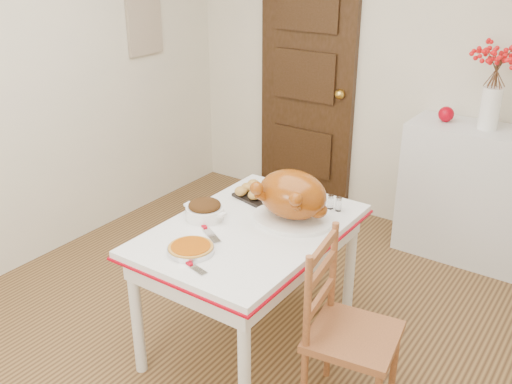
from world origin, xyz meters
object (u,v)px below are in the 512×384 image
Objects in this scene: chair_oak at (354,332)px; turkey_platter at (292,197)px; kitchen_table at (251,286)px; pumpkin_pie at (191,248)px; sideboard at (473,194)px.

turkey_platter is (-0.55, 0.33, 0.42)m from chair_oak.
kitchen_table is 5.43× the size of pumpkin_pie.
pumpkin_pie is at bearing -111.02° from sideboard.
sideboard is at bearing 68.98° from pumpkin_pie.
chair_oak is at bearing -90.76° from sideboard.
turkey_platter is at bearing 68.13° from pumpkin_pie.
pumpkin_pie is at bearing -133.01° from turkey_platter.
kitchen_table is 1.36× the size of chair_oak.
sideboard is at bearing 48.16° from turkey_platter.
chair_oak is (-0.02, -1.84, -0.03)m from sideboard.
kitchen_table is 0.71m from chair_oak.
pumpkin_pie is (-0.80, -2.07, 0.28)m from sideboard.
pumpkin_pie is (-0.08, -0.38, 0.39)m from kitchen_table.
chair_oak is 2.04× the size of turkey_platter.
turkey_platter reaches higher than sideboard.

